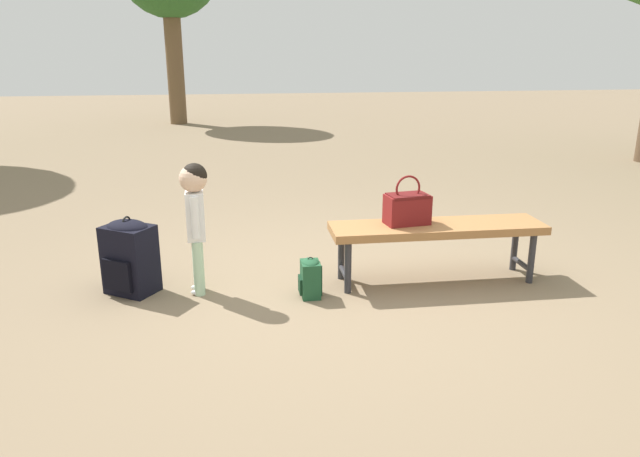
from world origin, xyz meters
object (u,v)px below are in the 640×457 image
Objects in this scene: handbag at (407,207)px; backpack_large at (130,255)px; child_standing at (195,208)px; park_bench at (437,231)px; backpack_small at (310,277)px.

handbag is 0.64× the size of backpack_large.
backpack_large is (0.49, -0.08, -0.35)m from child_standing.
park_bench is 2.25m from backpack_large.
backpack_small is (0.98, 0.15, -0.24)m from park_bench.
child_standing is 3.18× the size of backpack_small.
park_bench is 5.37× the size of backpack_small.
park_bench is at bearing 169.15° from handbag.
backpack_large is (2.02, -0.09, -0.29)m from handbag.
park_bench is at bearing 176.72° from backpack_large.
child_standing reaches higher than park_bench.
child_standing reaches higher than backpack_small.
backpack_small is at bearing 14.61° from handbag.
handbag is at bearing 177.58° from backpack_large.
handbag reaches higher than backpack_large.
backpack_small is (0.75, 0.20, -0.43)m from handbag.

